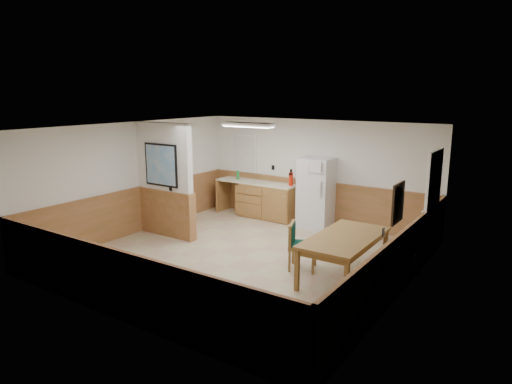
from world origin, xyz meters
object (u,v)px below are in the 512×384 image
Objects in this scene: dining_chair at (298,242)px; fire_extinguisher at (291,178)px; refrigerator at (316,193)px; dining_bench at (392,268)px; soap_bottle at (238,175)px; dining_table at (345,241)px.

fire_extinguisher is at bearing 101.53° from dining_chair.
refrigerator is at bearing 89.15° from dining_chair.
dining_bench is 2.07× the size of dining_chair.
dining_bench is 7.54× the size of soap_bottle.
soap_bottle is at bearing 176.18° from refrigerator.
refrigerator reaches higher than soap_bottle.
dining_table is 4.79m from soap_bottle.
dining_table is 3.62m from fire_extinguisher.
dining_bench is at bearing -46.43° from refrigerator.
soap_bottle is at bearing 160.06° from dining_bench.
dining_bench is at bearing -17.53° from dining_chair.
dining_chair reaches higher than dining_table.
dining_table is at bearing -57.45° from refrigerator.
dining_bench is 4.24m from fire_extinguisher.
dining_table is (1.78, -2.48, -0.17)m from refrigerator.
dining_table is 4.72× the size of fire_extinguisher.
fire_extinguisher is at bearing 170.40° from refrigerator.
dining_bench is at bearing -23.15° from fire_extinguisher.
refrigerator is at bearing 125.36° from dining_table.
soap_bottle is (-1.56, -0.05, -0.06)m from fire_extinguisher.
dining_chair is at bearing -170.01° from dining_bench.
dining_chair is (0.91, -2.53, -0.33)m from refrigerator.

